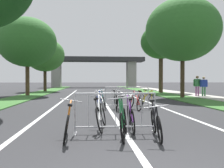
% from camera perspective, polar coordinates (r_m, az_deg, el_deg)
% --- Properties ---
extents(grass_verge_left, '(2.35, 53.50, 0.05)m').
position_cam_1_polar(grass_verge_left, '(25.24, -17.15, -2.20)').
color(grass_verge_left, '#386B2D').
rests_on(grass_verge_left, ground).
extents(grass_verge_right, '(2.35, 53.50, 0.05)m').
position_cam_1_polar(grass_verge_right, '(25.68, 10.55, -2.13)').
color(grass_verge_right, '#386B2D').
rests_on(grass_verge_right, ground).
extents(sidewalk_path_right, '(2.18, 53.50, 0.08)m').
position_cam_1_polar(sidewalk_path_right, '(26.38, 15.30, -2.03)').
color(sidewalk_path_right, '#ADA89E').
rests_on(sidewalk_path_right, ground).
extents(lane_stripe_center, '(0.14, 30.95, 0.01)m').
position_cam_1_polar(lane_stripe_center, '(18.33, -2.44, -3.38)').
color(lane_stripe_center, silver).
rests_on(lane_stripe_center, ground).
extents(lane_stripe_right_lane, '(0.14, 30.95, 0.01)m').
position_cam_1_polar(lane_stripe_right_lane, '(18.66, 5.90, -3.31)').
color(lane_stripe_right_lane, silver).
rests_on(lane_stripe_right_lane, ground).
extents(lane_stripe_left_lane, '(0.14, 30.95, 0.01)m').
position_cam_1_polar(lane_stripe_left_lane, '(18.40, -10.90, -3.38)').
color(lane_stripe_left_lane, silver).
rests_on(lane_stripe_left_lane, ground).
extents(overpass_bridge, '(19.18, 3.69, 5.83)m').
position_cam_1_polar(overpass_bridge, '(47.09, -4.19, 4.37)').
color(overpass_bridge, '#2D2D30').
rests_on(overpass_bridge, ground).
extents(tree_left_cypress_far, '(5.12, 5.12, 6.91)m').
position_cam_1_polar(tree_left_cypress_far, '(22.87, -19.35, 9.27)').
color(tree_left_cypress_far, '#4C3823').
rests_on(tree_left_cypress_far, ground).
extents(tree_left_oak_near, '(4.73, 4.73, 6.46)m').
position_cam_1_polar(tree_left_oak_near, '(30.71, -15.54, 6.59)').
color(tree_left_oak_near, '#3D2D1E').
rests_on(tree_left_oak_near, ground).
extents(tree_right_oak_mid, '(5.74, 5.74, 7.73)m').
position_cam_1_polar(tree_right_oak_mid, '(20.00, 16.32, 12.15)').
color(tree_right_oak_mid, '#3D2D1E').
rests_on(tree_right_oak_mid, ground).
extents(tree_right_pine_near, '(4.35, 4.35, 7.38)m').
position_cam_1_polar(tree_right_pine_near, '(26.91, 11.47, 9.68)').
color(tree_right_pine_near, '#3D2D1E').
rests_on(tree_right_pine_near, ground).
extents(crowd_barrier_nearest, '(2.11, 0.49, 1.05)m').
position_cam_1_polar(crowd_barrier_nearest, '(6.21, 0.78, -6.99)').
color(crowd_barrier_nearest, '#ADADB2').
rests_on(crowd_barrier_nearest, ground).
extents(crowd_barrier_second, '(2.12, 0.52, 1.05)m').
position_cam_1_polar(crowd_barrier_second, '(11.54, 3.53, -3.34)').
color(crowd_barrier_second, '#ADADB2').
rests_on(crowd_barrier_second, ground).
extents(bicycle_black_0, '(0.48, 1.68, 0.91)m').
position_cam_1_polar(bicycle_black_0, '(12.00, 0.93, -3.94)').
color(bicycle_black_0, black).
rests_on(bicycle_black_0, ground).
extents(bicycle_blue_1, '(0.43, 1.66, 0.96)m').
position_cam_1_polar(bicycle_blue_1, '(10.91, -3.15, -4.41)').
color(bicycle_blue_1, black).
rests_on(bicycle_blue_1, ground).
extents(bicycle_yellow_2, '(0.69, 1.71, 0.96)m').
position_cam_1_polar(bicycle_yellow_2, '(12.18, 8.03, -3.80)').
color(bicycle_yellow_2, black).
rests_on(bicycle_yellow_2, ground).
extents(bicycle_silver_3, '(0.57, 1.70, 0.92)m').
position_cam_1_polar(bicycle_silver_3, '(11.08, 1.34, -4.26)').
color(bicycle_silver_3, black).
rests_on(bicycle_silver_3, ground).
extents(bicycle_white_4, '(0.52, 1.69, 1.00)m').
position_cam_1_polar(bicycle_white_4, '(6.74, -2.65, -7.42)').
color(bicycle_white_4, black).
rests_on(bicycle_white_4, ground).
extents(bicycle_orange_5, '(0.54, 1.63, 0.91)m').
position_cam_1_polar(bicycle_orange_5, '(5.76, -10.51, -9.19)').
color(bicycle_orange_5, black).
rests_on(bicycle_orange_5, ground).
extents(bicycle_red_6, '(0.47, 1.68, 0.93)m').
position_cam_1_polar(bicycle_red_6, '(11.23, 5.55, -4.32)').
color(bicycle_red_6, black).
rests_on(bicycle_red_6, ground).
extents(bicycle_teal_7, '(0.49, 1.58, 0.97)m').
position_cam_1_polar(bicycle_teal_7, '(11.80, -1.94, -3.99)').
color(bicycle_teal_7, black).
rests_on(bicycle_teal_7, ground).
extents(bicycle_purple_8, '(0.55, 1.66, 0.97)m').
position_cam_1_polar(bicycle_purple_8, '(6.67, 4.41, -7.70)').
color(bicycle_purple_8, black).
rests_on(bicycle_purple_8, ground).
extents(bicycle_green_9, '(0.65, 1.65, 1.02)m').
position_cam_1_polar(bicycle_green_9, '(5.78, 2.71, -8.96)').
color(bicycle_green_9, black).
rests_on(bicycle_green_9, ground).
extents(bicycle_black_10, '(0.55, 1.61, 0.90)m').
position_cam_1_polar(bicycle_black_10, '(5.84, 10.31, -9.14)').
color(bicycle_black_10, black).
rests_on(bicycle_black_10, ground).
extents(pedestrian_pushing_bike, '(0.60, 0.36, 1.68)m').
position_cam_1_polar(pedestrian_pushing_bike, '(21.12, 20.83, -0.11)').
color(pedestrian_pushing_bike, '#33723F').
rests_on(pedestrian_pushing_bike, ground).
extents(pedestrian_waiting, '(0.63, 0.34, 1.74)m').
position_cam_1_polar(pedestrian_waiting, '(21.27, 19.46, 0.01)').
color(pedestrian_waiting, '#994C8C').
rests_on(pedestrian_waiting, ground).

